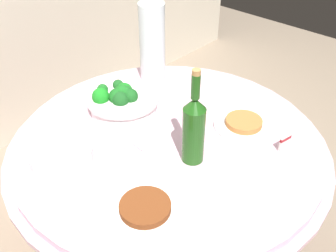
# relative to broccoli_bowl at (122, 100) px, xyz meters

# --- Properties ---
(buffet_table) EXTENTS (1.16, 1.16, 0.74)m
(buffet_table) POSITION_rel_broccoli_bowl_xyz_m (-0.01, -0.25, -0.41)
(buffet_table) COLOR maroon
(buffet_table) RESTS_ON ground_plane
(broccoli_bowl) EXTENTS (0.28, 0.28, 0.12)m
(broccoli_bowl) POSITION_rel_broccoli_bowl_xyz_m (0.00, 0.00, 0.00)
(broccoli_bowl) COLOR white
(broccoli_bowl) RESTS_ON buffet_table
(plate_stack) EXTENTS (0.21, 0.21, 0.05)m
(plate_stack) POSITION_rel_broccoli_bowl_xyz_m (-0.34, -0.07, -0.02)
(plate_stack) COLOR white
(plate_stack) RESTS_ON buffet_table
(wine_bottle) EXTENTS (0.07, 0.07, 0.34)m
(wine_bottle) POSITION_rel_broccoli_bowl_xyz_m (-0.04, -0.39, 0.08)
(wine_bottle) COLOR #1C5116
(wine_bottle) RESTS_ON buffet_table
(decorative_fruit_vase) EXTENTS (0.11, 0.11, 0.34)m
(decorative_fruit_vase) POSITION_rel_broccoli_bowl_xyz_m (0.27, 0.09, 0.10)
(decorative_fruit_vase) COLOR silver
(decorative_fruit_vase) RESTS_ON buffet_table
(serving_tongs) EXTENTS (0.06, 0.17, 0.01)m
(serving_tongs) POSITION_rel_broccoli_bowl_xyz_m (-0.13, -0.16, -0.04)
(serving_tongs) COLOR silver
(serving_tongs) RESTS_ON buffet_table
(food_plate_peanuts) EXTENTS (0.22, 0.22, 0.03)m
(food_plate_peanuts) POSITION_rel_broccoli_bowl_xyz_m (0.23, -0.41, -0.03)
(food_plate_peanuts) COLOR white
(food_plate_peanuts) RESTS_ON buffet_table
(food_plate_stir_fry) EXTENTS (0.22, 0.22, 0.03)m
(food_plate_stir_fry) POSITION_rel_broccoli_bowl_xyz_m (-0.31, -0.44, -0.03)
(food_plate_stir_fry) COLOR white
(food_plate_stir_fry) RESTS_ON buffet_table
(label_placard_front) EXTENTS (0.05, 0.02, 0.05)m
(label_placard_front) POSITION_rel_broccoli_bowl_xyz_m (0.22, -0.59, -0.02)
(label_placard_front) COLOR white
(label_placard_front) RESTS_ON buffet_table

